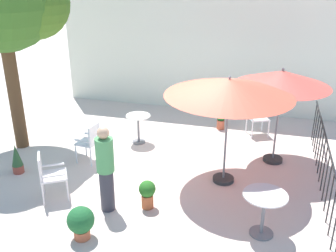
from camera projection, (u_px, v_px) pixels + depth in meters
name	position (u px, v px, depth m)	size (l,w,h in m)	color
ground_plane	(168.00, 170.00, 8.55)	(60.00, 60.00, 0.00)	beige
villa_facade	(205.00, 40.00, 11.46)	(8.89, 0.30, 4.25)	silver
terrace_railing	(325.00, 160.00, 7.52)	(0.03, 5.43, 1.01)	black
patio_umbrella_0	(282.00, 79.00, 8.21)	(2.06, 2.06, 2.20)	#2D2D2D
patio_umbrella_1	(229.00, 88.00, 7.35)	(2.50, 2.50, 2.27)	#2D2D2D
cafe_table_0	(138.00, 124.00, 9.70)	(0.61, 0.61, 0.74)	white
cafe_table_1	(264.00, 207.00, 6.33)	(0.73, 0.73, 0.77)	silver
patio_chair_0	(90.00, 140.00, 8.71)	(0.47, 0.48, 0.93)	silver
patio_chair_1	(49.00, 173.00, 7.33)	(0.66, 0.66, 0.94)	silver
patio_chair_2	(257.00, 115.00, 10.20)	(0.64, 0.62, 0.88)	white
potted_plant_0	(81.00, 222.00, 6.31)	(0.45, 0.45, 0.58)	#B15A3B
potted_plant_1	(221.00, 120.00, 10.60)	(0.25, 0.25, 0.49)	#BB593D
potted_plant_2	(147.00, 193.00, 7.12)	(0.31, 0.31, 0.55)	#AF5530
potted_plant_3	(17.00, 159.00, 8.33)	(0.24, 0.24, 0.67)	brown
standing_person	(106.00, 168.00, 6.88)	(0.36, 0.36, 1.65)	#33333D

